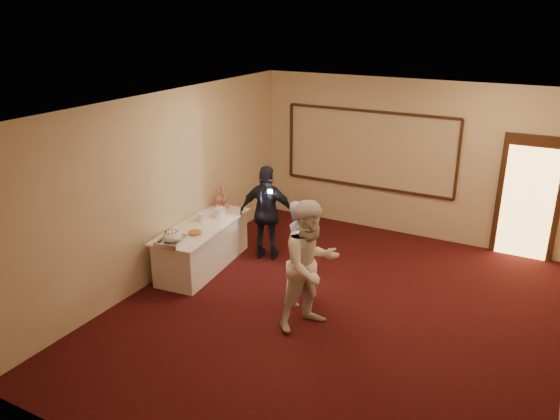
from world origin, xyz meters
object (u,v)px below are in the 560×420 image
Objects in this scene: cupcake_stand at (221,199)px; tart at (195,233)px; plate_stack_b at (220,213)px; plate_stack_a at (202,217)px; woman at (311,266)px; buffet_table at (203,246)px; man at (301,253)px; pavlova_tray at (172,238)px; guest at (267,213)px.

cupcake_stand is 1.34m from tart.
tart is at bearing -84.38° from plate_stack_b.
woman reaches higher than plate_stack_a.
plate_stack_b is (0.27, -0.46, -0.06)m from cupcake_stand.
buffet_table is 11.87× the size of plate_stack_a.
pavlova_tray is at bearing 119.24° from man.
man is 0.87× the size of woman.
guest reaches higher than man.
woman is at bearing -18.74° from buffet_table.
buffet_table is 0.96m from pavlova_tray.
plate_stack_a is at bearing 98.77° from woman.
guest is at bearing 66.00° from pavlova_tray.
woman reaches higher than cupcake_stand.
cupcake_stand is at bearing 102.56° from buffet_table.
guest is (0.89, 0.71, -0.00)m from plate_stack_a.
man is at bearing 3.83° from tart.
guest is at bearing -3.10° from cupcake_stand.
buffet_table is at bearing 100.70° from woman.
buffet_table is at bearing -53.45° from plate_stack_a.
pavlova_tray reaches higher than plate_stack_b.
cupcake_stand is 0.25× the size of guest.
tart is 0.15× the size of guest.
pavlova_tray is at bearing -81.66° from plate_stack_a.
woman is (0.41, -0.54, 0.12)m from man.
pavlova_tray is 1.75m from cupcake_stand.
plate_stack_b is 0.13× the size of man.
buffet_table is 8.63× the size of tart.
pavlova_tray is (0.05, -0.84, 0.47)m from buffet_table.
guest reaches higher than tart.
woman reaches higher than tart.
guest is (-1.61, 1.65, -0.08)m from woman.
pavlova_tray is 0.35× the size of man.
cupcake_stand reaches higher than tart.
plate_stack_b is (0.03, 1.27, 0.00)m from pavlova_tray.
plate_stack_b reaches higher than plate_stack_a.
man is at bearing -10.91° from plate_stack_a.
guest is at bearing 29.55° from plate_stack_b.
woman is (2.25, -0.42, 0.13)m from tart.
pavlova_tray is 0.31× the size of woman.
pavlova_tray is at bearing 51.93° from guest.
woman is at bearing 120.20° from guest.
tart reaches higher than buffet_table.
cupcake_stand is at bearing 86.22° from woman.
woman is (2.60, -1.70, 0.00)m from cupcake_stand.
cupcake_stand is 2.31× the size of plate_stack_a.
woman reaches higher than man.
man is at bearing -7.87° from buffet_table.
buffet_table is 5.14× the size of cupcake_stand.
guest is (0.72, 0.41, -0.01)m from plate_stack_b.
tart is 0.14× the size of woman.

